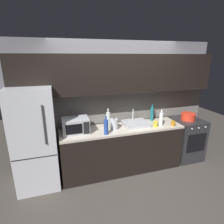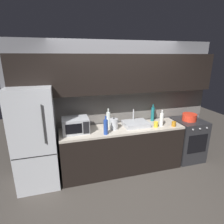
{
  "view_description": "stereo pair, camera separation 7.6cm",
  "coord_description": "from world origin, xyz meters",
  "px_view_note": "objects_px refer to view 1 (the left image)",
  "views": [
    {
      "loc": [
        -1.16,
        -2.17,
        2.21
      ],
      "look_at": [
        -0.21,
        0.9,
        1.23
      ],
      "focal_mm": 29.46,
      "sensor_mm": 36.0,
      "label": 1
    },
    {
      "loc": [
        -1.08,
        -2.19,
        2.21
      ],
      "look_at": [
        -0.21,
        0.9,
        1.23
      ],
      "focal_mm": 29.46,
      "sensor_mm": 36.0,
      "label": 2
    }
  ],
  "objects_px": {
    "wine_bottle_clear": "(108,119)",
    "mug_amber": "(173,123)",
    "wine_bottle_white": "(161,119)",
    "mug_yellow": "(156,124)",
    "wine_bottle_teal": "(152,114)",
    "refrigerator": "(35,139)",
    "cooking_pot": "(188,117)",
    "kettle": "(114,124)",
    "oven_range": "(186,139)",
    "wine_bottle_blue": "(106,127)",
    "microwave": "(76,126)"
  },
  "relations": [
    {
      "from": "wine_bottle_clear",
      "to": "mug_amber",
      "type": "relative_size",
      "value": 3.64
    },
    {
      "from": "wine_bottle_white",
      "to": "wine_bottle_clear",
      "type": "relative_size",
      "value": 0.92
    },
    {
      "from": "wine_bottle_clear",
      "to": "mug_yellow",
      "type": "xyz_separation_m",
      "value": [
        0.87,
        -0.3,
        -0.09
      ]
    },
    {
      "from": "wine_bottle_teal",
      "to": "mug_amber",
      "type": "height_order",
      "value": "wine_bottle_teal"
    },
    {
      "from": "mug_yellow",
      "to": "refrigerator",
      "type": "bearing_deg",
      "value": 176.26
    },
    {
      "from": "cooking_pot",
      "to": "mug_amber",
      "type": "bearing_deg",
      "value": -158.21
    },
    {
      "from": "kettle",
      "to": "wine_bottle_teal",
      "type": "bearing_deg",
      "value": 13.52
    },
    {
      "from": "oven_range",
      "to": "mug_yellow",
      "type": "xyz_separation_m",
      "value": [
        -0.89,
        -0.14,
        0.5
      ]
    },
    {
      "from": "refrigerator",
      "to": "wine_bottle_clear",
      "type": "relative_size",
      "value": 4.99
    },
    {
      "from": "wine_bottle_blue",
      "to": "wine_bottle_teal",
      "type": "bearing_deg",
      "value": 20.42
    },
    {
      "from": "wine_bottle_white",
      "to": "cooking_pot",
      "type": "relative_size",
      "value": 1.09
    },
    {
      "from": "wine_bottle_teal",
      "to": "cooking_pot",
      "type": "relative_size",
      "value": 1.21
    },
    {
      "from": "refrigerator",
      "to": "cooking_pot",
      "type": "distance_m",
      "value": 3.05
    },
    {
      "from": "wine_bottle_white",
      "to": "oven_range",
      "type": "bearing_deg",
      "value": 8.33
    },
    {
      "from": "microwave",
      "to": "wine_bottle_blue",
      "type": "relative_size",
      "value": 1.38
    },
    {
      "from": "oven_range",
      "to": "wine_bottle_teal",
      "type": "xyz_separation_m",
      "value": [
        -0.79,
        0.21,
        0.6
      ]
    },
    {
      "from": "kettle",
      "to": "wine_bottle_white",
      "type": "height_order",
      "value": "wine_bottle_white"
    },
    {
      "from": "mug_amber",
      "to": "cooking_pot",
      "type": "bearing_deg",
      "value": 21.79
    },
    {
      "from": "mug_yellow",
      "to": "cooking_pot",
      "type": "distance_m",
      "value": 0.87
    },
    {
      "from": "refrigerator",
      "to": "oven_range",
      "type": "relative_size",
      "value": 1.96
    },
    {
      "from": "wine_bottle_teal",
      "to": "wine_bottle_clear",
      "type": "xyz_separation_m",
      "value": [
        -0.97,
        -0.05,
        -0.0
      ]
    },
    {
      "from": "cooking_pot",
      "to": "wine_bottle_blue",
      "type": "bearing_deg",
      "value": -173.58
    },
    {
      "from": "mug_yellow",
      "to": "cooking_pot",
      "type": "bearing_deg",
      "value": 9.43
    },
    {
      "from": "wine_bottle_blue",
      "to": "wine_bottle_clear",
      "type": "distance_m",
      "value": 0.4
    },
    {
      "from": "refrigerator",
      "to": "microwave",
      "type": "bearing_deg",
      "value": 1.55
    },
    {
      "from": "refrigerator",
      "to": "wine_bottle_blue",
      "type": "relative_size",
      "value": 5.3
    },
    {
      "from": "wine_bottle_white",
      "to": "mug_yellow",
      "type": "xyz_separation_m",
      "value": [
        -0.13,
        -0.03,
        -0.08
      ]
    },
    {
      "from": "wine_bottle_white",
      "to": "cooking_pot",
      "type": "height_order",
      "value": "wine_bottle_white"
    },
    {
      "from": "microwave",
      "to": "wine_bottle_clear",
      "type": "xyz_separation_m",
      "value": [
        0.64,
        0.14,
        0.01
      ]
    },
    {
      "from": "microwave",
      "to": "wine_bottle_clear",
      "type": "bearing_deg",
      "value": 12.42
    },
    {
      "from": "mug_amber",
      "to": "mug_yellow",
      "type": "height_order",
      "value": "mug_yellow"
    },
    {
      "from": "wine_bottle_teal",
      "to": "mug_yellow",
      "type": "relative_size",
      "value": 3.37
    },
    {
      "from": "oven_range",
      "to": "cooking_pot",
      "type": "bearing_deg",
      "value": 177.28
    },
    {
      "from": "wine_bottle_white",
      "to": "wine_bottle_blue",
      "type": "relative_size",
      "value": 0.97
    },
    {
      "from": "wine_bottle_clear",
      "to": "mug_yellow",
      "type": "relative_size",
      "value": 3.33
    },
    {
      "from": "kettle",
      "to": "wine_bottle_teal",
      "type": "xyz_separation_m",
      "value": [
        0.91,
        0.22,
        0.05
      ]
    },
    {
      "from": "refrigerator",
      "to": "mug_amber",
      "type": "bearing_deg",
      "value": -4.59
    },
    {
      "from": "wine_bottle_clear",
      "to": "wine_bottle_white",
      "type": "bearing_deg",
      "value": -15.25
    },
    {
      "from": "wine_bottle_teal",
      "to": "wine_bottle_blue",
      "type": "distance_m",
      "value": 1.19
    },
    {
      "from": "wine_bottle_teal",
      "to": "wine_bottle_white",
      "type": "distance_m",
      "value": 0.32
    },
    {
      "from": "wine_bottle_white",
      "to": "mug_amber",
      "type": "relative_size",
      "value": 3.33
    },
    {
      "from": "oven_range",
      "to": "mug_amber",
      "type": "relative_size",
      "value": 9.27
    },
    {
      "from": "mug_yellow",
      "to": "wine_bottle_clear",
      "type": "bearing_deg",
      "value": 160.77
    },
    {
      "from": "wine_bottle_blue",
      "to": "cooking_pot",
      "type": "height_order",
      "value": "wine_bottle_blue"
    },
    {
      "from": "oven_range",
      "to": "kettle",
      "type": "height_order",
      "value": "kettle"
    },
    {
      "from": "wine_bottle_clear",
      "to": "mug_yellow",
      "type": "height_order",
      "value": "wine_bottle_clear"
    },
    {
      "from": "refrigerator",
      "to": "wine_bottle_blue",
      "type": "height_order",
      "value": "refrigerator"
    },
    {
      "from": "cooking_pot",
      "to": "microwave",
      "type": "bearing_deg",
      "value": 179.56
    },
    {
      "from": "mug_amber",
      "to": "mug_yellow",
      "type": "relative_size",
      "value": 0.92
    },
    {
      "from": "wine_bottle_teal",
      "to": "mug_yellow",
      "type": "xyz_separation_m",
      "value": [
        -0.11,
        -0.35,
        -0.1
      ]
    }
  ]
}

